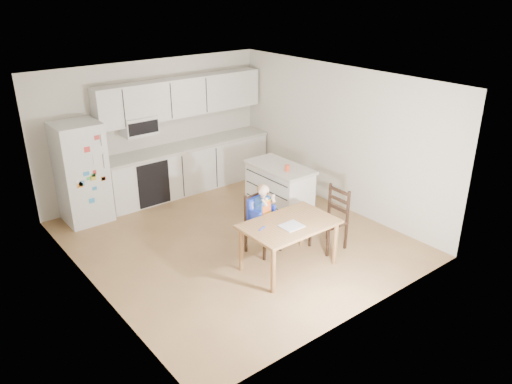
{
  "coord_description": "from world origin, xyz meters",
  "views": [
    {
      "loc": [
        -4.06,
        -5.69,
        3.81
      ],
      "look_at": [
        0.0,
        -0.54,
        1.0
      ],
      "focal_mm": 35.0,
      "sensor_mm": 36.0,
      "label": 1
    }
  ],
  "objects_px": {
    "red_cup": "(287,168)",
    "chair_booster": "(261,211)",
    "kitchen_island": "(279,190)",
    "chair_side": "(334,214)",
    "dining_table": "(289,229)",
    "refrigerator": "(82,173)"
  },
  "relations": [
    {
      "from": "kitchen_island",
      "to": "red_cup",
      "type": "xyz_separation_m",
      "value": [
        -0.06,
        -0.25,
        0.5
      ]
    },
    {
      "from": "dining_table",
      "to": "kitchen_island",
      "type": "bearing_deg",
      "value": 53.67
    },
    {
      "from": "refrigerator",
      "to": "red_cup",
      "type": "bearing_deg",
      "value": -39.31
    },
    {
      "from": "chair_booster",
      "to": "chair_side",
      "type": "distance_m",
      "value": 1.11
    },
    {
      "from": "chair_side",
      "to": "refrigerator",
      "type": "bearing_deg",
      "value": -139.91
    },
    {
      "from": "chair_booster",
      "to": "red_cup",
      "type": "bearing_deg",
      "value": 18.78
    },
    {
      "from": "refrigerator",
      "to": "dining_table",
      "type": "xyz_separation_m",
      "value": [
        1.67,
        -3.29,
        -0.24
      ]
    },
    {
      "from": "kitchen_island",
      "to": "red_cup",
      "type": "relative_size",
      "value": 12.06
    },
    {
      "from": "refrigerator",
      "to": "chair_side",
      "type": "distance_m",
      "value": 4.18
    },
    {
      "from": "chair_booster",
      "to": "chair_side",
      "type": "height_order",
      "value": "chair_booster"
    },
    {
      "from": "red_cup",
      "to": "chair_side",
      "type": "height_order",
      "value": "red_cup"
    },
    {
      "from": "refrigerator",
      "to": "kitchen_island",
      "type": "height_order",
      "value": "refrigerator"
    },
    {
      "from": "kitchen_island",
      "to": "chair_booster",
      "type": "relative_size",
      "value": 1.13
    },
    {
      "from": "refrigerator",
      "to": "red_cup",
      "type": "xyz_separation_m",
      "value": [
        2.63,
        -2.15,
        0.11
      ]
    },
    {
      "from": "dining_table",
      "to": "chair_booster",
      "type": "bearing_deg",
      "value": 90.71
    },
    {
      "from": "kitchen_island",
      "to": "dining_table",
      "type": "xyz_separation_m",
      "value": [
        -1.03,
        -1.4,
        0.15
      ]
    },
    {
      "from": "red_cup",
      "to": "chair_side",
      "type": "relative_size",
      "value": 0.11
    },
    {
      "from": "kitchen_island",
      "to": "dining_table",
      "type": "distance_m",
      "value": 1.74
    },
    {
      "from": "red_cup",
      "to": "chair_booster",
      "type": "relative_size",
      "value": 0.09
    },
    {
      "from": "chair_booster",
      "to": "chair_side",
      "type": "xyz_separation_m",
      "value": [
        0.95,
        -0.57,
        -0.12
      ]
    },
    {
      "from": "kitchen_island",
      "to": "red_cup",
      "type": "bearing_deg",
      "value": -103.92
    },
    {
      "from": "dining_table",
      "to": "chair_booster",
      "type": "relative_size",
      "value": 1.21
    }
  ]
}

